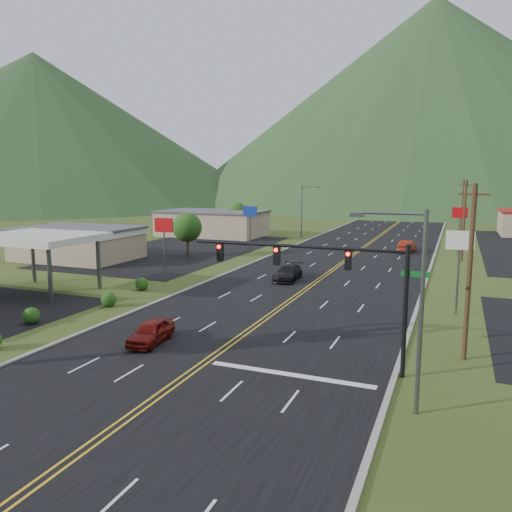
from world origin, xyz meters
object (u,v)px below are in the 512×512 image
at_px(streetlight_east, 414,299).
at_px(car_red_far, 407,246).
at_px(gas_canopy, 39,239).
at_px(traffic_signal, 329,271).
at_px(car_red_near, 151,332).
at_px(car_dark_mid, 288,273).
at_px(streetlight_west, 303,208).

relative_size(streetlight_east, car_red_far, 1.83).
distance_m(streetlight_east, gas_canopy, 35.28).
height_order(traffic_signal, car_red_far, traffic_signal).
bearing_deg(car_red_near, car_red_far, 69.98).
bearing_deg(car_red_far, car_dark_mid, 76.48).
bearing_deg(car_red_near, traffic_signal, -4.58).
relative_size(streetlight_west, gas_canopy, 0.90).
bearing_deg(car_red_far, car_red_near, 83.61).
relative_size(traffic_signal, streetlight_east, 1.46).
bearing_deg(car_red_far, streetlight_east, 102.49).
distance_m(gas_canopy, car_red_near, 19.67).
height_order(car_red_near, car_red_far, car_red_far).
distance_m(gas_canopy, car_red_far, 47.72).
relative_size(streetlight_east, car_red_near, 2.14).
distance_m(car_red_near, car_red_far, 47.80).
distance_m(gas_canopy, car_dark_mid, 23.66).
bearing_deg(traffic_signal, streetlight_west, 107.97).
relative_size(traffic_signal, streetlight_west, 1.46).
relative_size(traffic_signal, gas_canopy, 1.31).
height_order(streetlight_east, car_red_far, streetlight_east).
relative_size(car_red_near, car_dark_mid, 0.81).
distance_m(traffic_signal, gas_canopy, 29.59).
xyz_separation_m(streetlight_west, gas_canopy, (-10.32, -48.00, -0.31)).
height_order(streetlight_east, car_dark_mid, streetlight_east).
height_order(streetlight_east, streetlight_west, same).
bearing_deg(car_red_far, streetlight_west, -21.56).
relative_size(streetlight_west, car_red_near, 2.14).
distance_m(streetlight_east, car_red_near, 16.89).
bearing_deg(traffic_signal, car_red_near, -178.05).
bearing_deg(car_dark_mid, gas_canopy, -148.65).
relative_size(streetlight_east, gas_canopy, 0.90).
bearing_deg(traffic_signal, gas_canopy, 164.30).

